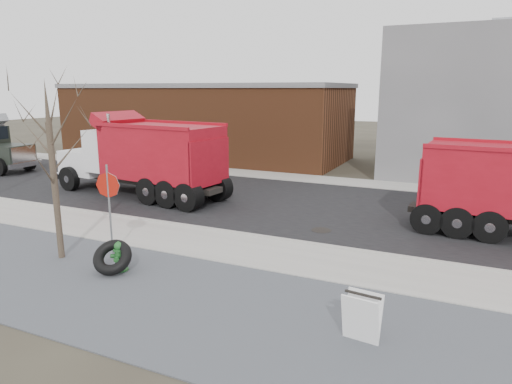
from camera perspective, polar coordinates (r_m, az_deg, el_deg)
The scene contains 14 objects.
ground at distance 14.69m, azimuth -6.91°, elevation -6.78°, with size 120.00×120.00×0.00m, color #383328.
gravel_verge at distance 12.08m, azimuth -15.82°, elevation -11.58°, with size 60.00×5.00×0.03m, color slate.
sidewalk at distance 14.88m, azimuth -6.41°, elevation -6.39°, with size 60.00×2.50×0.06m, color #9E9B93.
curb at distance 15.94m, azimuth -3.99°, elevation -4.93°, with size 60.00×0.15×0.11m, color #9E9B93.
road at distance 20.08m, azimuth 2.53°, elevation -1.31°, with size 60.00×9.40×0.02m, color black.
far_sidewalk at distance 25.32m, azimuth 7.44°, elevation 1.59°, with size 60.00×2.00×0.06m, color #9E9B93.
building_grey at distance 29.80m, azimuth 28.37°, elevation 9.55°, with size 12.00×10.00×8.00m.
building_brick at distance 33.65m, azimuth -6.40°, elevation 8.88°, with size 20.20×8.20×5.30m.
bare_tree at distance 14.06m, azimuth -24.26°, elevation 5.12°, with size 3.20×3.20×5.20m.
fire_hydrant at distance 13.12m, azimuth -16.72°, elevation -7.87°, with size 0.48×0.47×0.85m.
truck_tire at distance 12.99m, azimuth -17.51°, elevation -7.78°, with size 1.30×1.25×0.93m.
stop_sign at distance 13.90m, azimuth -17.94°, elevation -0.34°, with size 0.75×0.17×2.78m.
sandwich_board at distance 9.47m, azimuth 13.07°, elevation -15.02°, with size 0.77×0.54×1.01m.
dump_truck_red_b at distance 21.62m, azimuth -13.98°, elevation 4.52°, with size 9.17×3.60×3.80m.
Camera 1 is at (7.36, -11.74, 4.90)m, focal length 32.00 mm.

